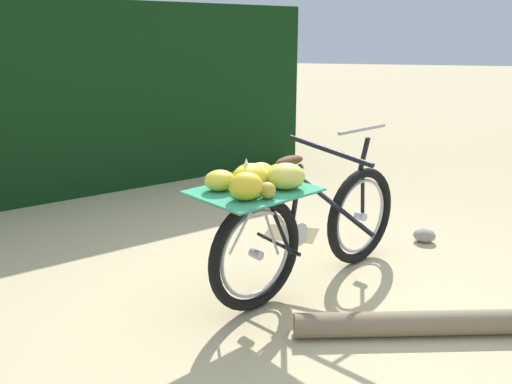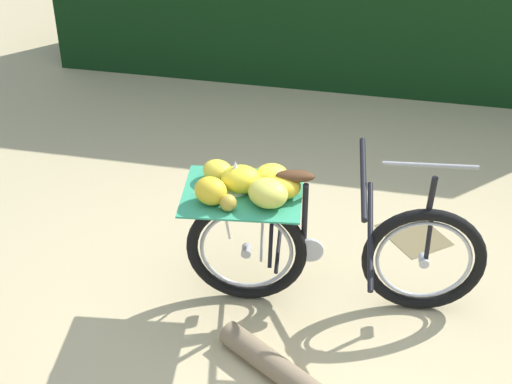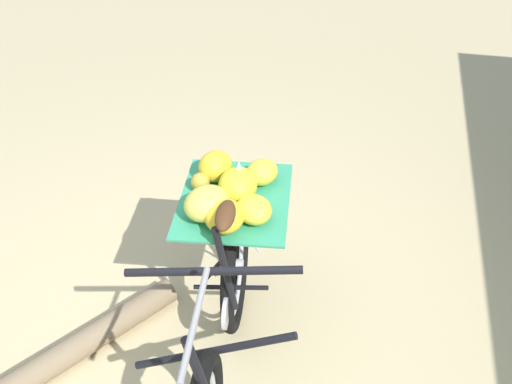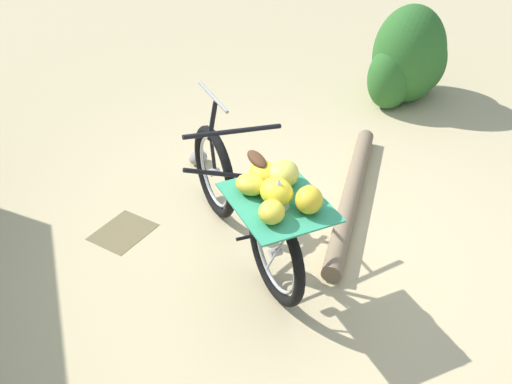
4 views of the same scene
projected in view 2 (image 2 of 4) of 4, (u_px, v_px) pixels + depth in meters
ground_plane at (302, 321)px, 4.68m from camera, size 60.00×60.00×0.00m
bicycle at (307, 232)px, 4.54m from camera, size 1.21×1.66×1.03m
leaf_litter_patch at (414, 235)px, 5.40m from camera, size 0.44×0.36×0.01m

